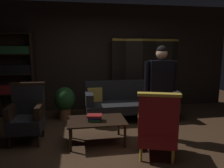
% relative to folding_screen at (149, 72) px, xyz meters
% --- Properties ---
extents(ground_plane, '(10.00, 10.00, 0.00)m').
position_rel_folding_screen_xyz_m(ground_plane, '(-1.30, -2.33, -0.99)').
color(ground_plane, '#3D2819').
extents(back_wall, '(7.20, 0.10, 2.80)m').
position_rel_folding_screen_xyz_m(back_wall, '(-1.30, 0.12, 0.41)').
color(back_wall, black).
rests_on(back_wall, ground_plane).
extents(folding_screen, '(2.17, 0.39, 1.90)m').
position_rel_folding_screen_xyz_m(folding_screen, '(0.00, 0.00, 0.00)').
color(folding_screen, black).
rests_on(folding_screen, ground_plane).
extents(bookshelf, '(0.90, 0.32, 2.05)m').
position_rel_folding_screen_xyz_m(bookshelf, '(-3.45, -0.14, 0.08)').
color(bookshelf, black).
rests_on(bookshelf, ground_plane).
extents(velvet_couch, '(2.12, 0.78, 0.88)m').
position_rel_folding_screen_xyz_m(velvet_couch, '(-0.75, -0.88, -0.53)').
color(velvet_couch, black).
rests_on(velvet_couch, ground_plane).
extents(coffee_table, '(1.00, 0.64, 0.42)m').
position_rel_folding_screen_xyz_m(coffee_table, '(-1.68, -2.09, -0.61)').
color(coffee_table, black).
rests_on(coffee_table, ground_plane).
extents(armchair_gilt_accent, '(0.73, 0.73, 1.04)m').
position_rel_folding_screen_xyz_m(armchair_gilt_accent, '(-0.83, -2.75, -0.50)').
color(armchair_gilt_accent, gold).
rests_on(armchair_gilt_accent, ground_plane).
extents(armchair_wing_left, '(0.61, 0.60, 1.04)m').
position_rel_folding_screen_xyz_m(armchair_wing_left, '(-2.89, -1.80, -0.50)').
color(armchair_wing_left, black).
rests_on(armchair_wing_left, ground_plane).
extents(standing_figure, '(0.59, 0.26, 1.70)m').
position_rel_folding_screen_xyz_m(standing_figure, '(-0.52, -2.09, 0.04)').
color(standing_figure, black).
rests_on(standing_figure, ground_plane).
extents(potted_plant, '(0.48, 0.48, 0.77)m').
position_rel_folding_screen_xyz_m(potted_plant, '(-2.28, -0.75, -0.54)').
color(potted_plant, brown).
rests_on(potted_plant, ground_plane).
extents(book_green_cloth, '(0.24, 0.23, 0.03)m').
position_rel_folding_screen_xyz_m(book_green_cloth, '(-1.71, -2.13, -0.55)').
color(book_green_cloth, '#1E4C28').
rests_on(book_green_cloth, coffee_table).
extents(book_navy_cloth, '(0.23, 0.17, 0.04)m').
position_rel_folding_screen_xyz_m(book_navy_cloth, '(-1.71, -2.13, -0.51)').
color(book_navy_cloth, navy).
rests_on(book_navy_cloth, book_green_cloth).
extents(book_red_leather, '(0.28, 0.22, 0.03)m').
position_rel_folding_screen_xyz_m(book_red_leather, '(-1.71, -2.13, -0.47)').
color(book_red_leather, maroon).
rests_on(book_red_leather, book_navy_cloth).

